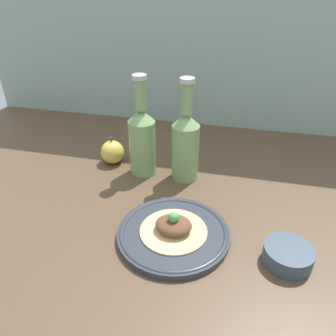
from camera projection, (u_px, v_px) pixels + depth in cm
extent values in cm
cube|color=brown|center=(176.00, 206.00, 89.49)|extent=(180.00, 110.00, 4.00)
cube|color=#84A399|center=(210.00, 15.00, 112.35)|extent=(180.00, 3.00, 80.00)
cylinder|color=#2D333D|center=(173.00, 234.00, 75.80)|extent=(26.10, 26.10, 1.59)
torus|color=#2D333D|center=(173.00, 232.00, 75.51)|extent=(25.12, 25.12, 1.11)
cylinder|color=#D6BC7F|center=(173.00, 231.00, 75.28)|extent=(15.59, 15.59, 0.40)
ellipsoid|color=brown|center=(174.00, 225.00, 74.40)|extent=(8.41, 7.15, 3.01)
sphere|color=#4CA34C|center=(174.00, 217.00, 73.23)|extent=(2.57, 2.57, 2.57)
cylinder|color=#729E5B|center=(143.00, 148.00, 96.43)|extent=(7.85, 7.85, 16.68)
cone|color=#729E5B|center=(141.00, 116.00, 91.21)|extent=(7.85, 7.85, 3.53)
cylinder|color=#729E5B|center=(140.00, 95.00, 88.12)|extent=(3.14, 3.14, 8.44)
cylinder|color=#B7B7BC|center=(139.00, 77.00, 85.62)|extent=(3.92, 3.92, 1.20)
cylinder|color=#729E5B|center=(185.00, 152.00, 93.91)|extent=(7.85, 7.85, 16.68)
cone|color=#729E5B|center=(186.00, 120.00, 88.69)|extent=(7.85, 7.85, 3.53)
cylinder|color=#729E5B|center=(187.00, 98.00, 85.59)|extent=(3.14, 3.14, 8.44)
cylinder|color=#B7B7BC|center=(188.00, 80.00, 83.10)|extent=(3.92, 3.92, 1.20)
sphere|color=gold|center=(112.00, 152.00, 103.88)|extent=(7.41, 7.41, 7.41)
cylinder|color=brown|center=(111.00, 140.00, 101.67)|extent=(0.59, 0.59, 1.67)
cylinder|color=#384756|center=(288.00, 255.00, 68.56)|extent=(10.37, 10.37, 3.90)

